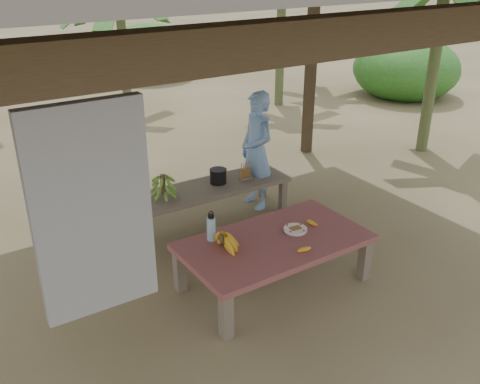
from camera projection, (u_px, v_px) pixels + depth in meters
ground at (238, 263)px, 5.68m from camera, size 80.00×80.00×0.00m
work_table at (274, 246)px, 5.16m from camera, size 1.81×1.03×0.50m
bench at (202, 192)px, 6.38m from camera, size 2.21×0.62×0.45m
ripe_banana_bunch at (222, 242)px, 4.91m from camera, size 0.30×0.26×0.18m
plate at (295, 230)px, 5.28m from camera, size 0.23×0.23×0.04m
loose_banana_front at (304, 249)px, 4.92m from camera, size 0.18×0.06×0.04m
loose_banana_side at (312, 223)px, 5.40m from camera, size 0.08×0.14×0.04m
water_flask at (211, 228)px, 5.08m from camera, size 0.08×0.08×0.31m
green_banana_stalk at (163, 186)px, 6.05m from camera, size 0.26×0.26×0.30m
cooking_pot at (218, 176)px, 6.47m from camera, size 0.20×0.20×0.17m
skewer_rack at (245, 170)px, 6.55m from camera, size 0.18×0.08×0.24m
woman at (257, 151)px, 6.67m from camera, size 0.37×0.56×1.50m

